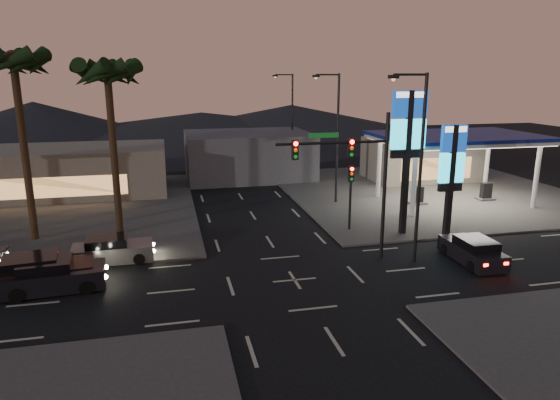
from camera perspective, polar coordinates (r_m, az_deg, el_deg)
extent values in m
plane|color=black|center=(25.06, 1.68, -9.13)|extent=(140.00, 140.00, 0.00)
cube|color=#47443F|center=(45.15, 16.38, 0.96)|extent=(24.00, 24.00, 0.12)
cube|color=#47443F|center=(40.79, -26.91, -1.39)|extent=(24.00, 24.00, 0.12)
cylinder|color=silver|center=(36.28, 15.07, 1.88)|extent=(0.36, 0.36, 5.00)
cylinder|color=silver|center=(41.88, 27.27, 2.37)|extent=(0.36, 0.36, 5.00)
cylinder|color=silver|center=(41.57, 11.23, 3.61)|extent=(0.36, 0.36, 5.00)
cylinder|color=silver|center=(46.53, 22.58, 3.90)|extent=(0.36, 0.36, 5.00)
cube|color=silver|center=(40.92, 19.59, 6.73)|extent=(12.00, 8.00, 0.50)
cube|color=white|center=(40.95, 19.56, 6.31)|extent=(11.60, 7.60, 0.06)
cube|color=navy|center=(40.90, 19.61, 6.94)|extent=(12.20, 8.20, 0.25)
cube|color=black|center=(40.16, 15.46, 0.52)|extent=(0.80, 0.50, 1.40)
cube|color=black|center=(43.30, 22.48, 0.91)|extent=(0.80, 0.50, 1.40)
cube|color=#726B5B|center=(50.04, 15.77, 4.52)|extent=(10.00, 6.00, 4.00)
cube|color=black|center=(31.72, 14.22, 3.90)|extent=(0.35, 0.35, 9.00)
cube|color=navy|center=(31.31, 14.64, 10.58)|extent=(2.20, 0.30, 1.60)
cube|color=white|center=(31.28, 14.70, 11.58)|extent=(1.98, 0.32, 0.35)
cube|color=#19D5F4|center=(31.46, 14.43, 7.31)|extent=(2.20, 0.30, 1.80)
cube|color=black|center=(31.61, 14.30, 5.15)|extent=(2.09, 0.28, 0.50)
cube|color=black|center=(32.27, 18.88, 1.93)|extent=(0.35, 0.35, 7.00)
cube|color=navy|center=(31.85, 19.26, 6.68)|extent=(1.60, 0.30, 1.60)
cube|color=white|center=(31.79, 19.34, 7.67)|extent=(1.44, 0.32, 0.35)
cube|color=#19D5F4|center=(32.11, 19.00, 3.50)|extent=(1.60, 0.30, 1.80)
cube|color=black|center=(32.34, 18.84, 1.41)|extent=(1.52, 0.28, 0.50)
cylinder|color=black|center=(27.43, 11.86, 1.42)|extent=(0.20, 0.20, 8.00)
cylinder|color=black|center=(25.89, 6.05, 6.52)|extent=(6.00, 0.14, 0.14)
cube|color=#0C3F14|center=(25.68, 5.01, 7.38)|extent=(1.60, 0.05, 0.25)
cube|color=black|center=(26.27, 8.11, 5.90)|extent=(0.32, 0.25, 1.00)
sphere|color=#FF0C07|center=(26.09, 8.26, 6.57)|extent=(0.22, 0.22, 0.22)
sphere|color=orange|center=(26.13, 8.23, 5.86)|extent=(0.20, 0.20, 0.20)
sphere|color=#0CB226|center=(26.18, 8.20, 5.14)|extent=(0.20, 0.20, 0.20)
cube|color=black|center=(25.36, 1.74, 5.75)|extent=(0.32, 0.25, 1.00)
sphere|color=#FF0C07|center=(25.17, 1.83, 6.44)|extent=(0.22, 0.22, 0.22)
sphere|color=orange|center=(25.21, 1.82, 5.70)|extent=(0.20, 0.20, 0.20)
sphere|color=#0CB226|center=(25.26, 1.82, 4.96)|extent=(0.20, 0.20, 0.20)
cylinder|color=black|center=(32.37, 8.02, -0.13)|extent=(0.16, 0.16, 4.00)
cube|color=black|center=(31.98, 8.13, 3.00)|extent=(0.32, 0.25, 1.00)
sphere|color=#FF0C07|center=(31.78, 8.25, 3.53)|extent=(0.22, 0.22, 0.22)
sphere|color=orange|center=(31.84, 8.22, 2.95)|extent=(0.20, 0.20, 0.20)
sphere|color=#0CB226|center=(31.91, 8.20, 2.37)|extent=(0.20, 0.20, 0.20)
cylinder|color=black|center=(27.03, 15.74, 3.16)|extent=(0.18, 0.18, 10.00)
cylinder|color=black|center=(26.16, 14.69, 13.70)|extent=(1.80, 0.12, 0.12)
cube|color=black|center=(25.76, 12.85, 13.58)|extent=(0.50, 0.25, 0.18)
sphere|color=#FFCC8C|center=(25.76, 12.83, 13.31)|extent=(0.20, 0.20, 0.20)
cylinder|color=black|center=(38.79, 6.57, 6.79)|extent=(0.18, 0.18, 10.00)
cylinder|color=black|center=(38.19, 5.47, 14.07)|extent=(1.80, 0.12, 0.12)
cube|color=black|center=(37.92, 4.14, 13.95)|extent=(0.50, 0.25, 0.18)
sphere|color=#FFCC8C|center=(37.92, 4.13, 13.77)|extent=(0.20, 0.20, 0.20)
cylinder|color=black|center=(52.12, 1.41, 8.73)|extent=(0.18, 0.18, 10.00)
cylinder|color=black|center=(51.67, 0.45, 14.13)|extent=(1.80, 0.12, 0.12)
cube|color=black|center=(51.47, -0.56, 14.02)|extent=(0.50, 0.25, 0.18)
sphere|color=#FFCC8C|center=(51.47, -0.56, 13.89)|extent=(0.20, 0.20, 0.20)
cylinder|color=black|center=(32.28, -18.45, 4.86)|extent=(0.44, 0.44, 10.20)
sphere|color=black|center=(31.92, -19.17, 13.92)|extent=(0.90, 0.90, 0.90)
cone|color=black|center=(31.82, -16.74, 13.56)|extent=(0.90, 2.74, 1.91)
cone|color=black|center=(32.76, -17.33, 13.52)|extent=(2.57, 2.57, 1.91)
cone|color=black|center=(33.21, -18.90, 13.40)|extent=(2.74, 0.90, 1.91)
cone|color=black|center=(32.93, -20.60, 13.27)|extent=(2.57, 2.57, 1.91)
cone|color=black|center=(32.07, -21.50, 13.19)|extent=(0.90, 2.74, 1.91)
cone|color=black|center=(31.11, -21.03, 13.23)|extent=(2.57, 2.57, 1.91)
cone|color=black|center=(30.63, -19.37, 13.37)|extent=(2.74, 0.90, 1.91)
cone|color=black|center=(30.92, -17.56, 13.50)|extent=(2.57, 2.57, 1.91)
cylinder|color=black|center=(33.10, -27.15, 4.77)|extent=(0.44, 0.44, 10.80)
sphere|color=black|center=(32.80, -28.23, 14.10)|extent=(0.90, 0.90, 0.90)
cone|color=black|center=(32.50, -25.90, 13.83)|extent=(0.90, 2.74, 1.91)
cone|color=black|center=(33.48, -26.21, 13.77)|extent=(2.57, 2.57, 1.91)
cone|color=black|center=(34.06, -27.61, 13.60)|extent=(2.74, 0.90, 1.91)
cone|color=black|center=(33.92, -29.31, 13.41)|extent=(2.57, 2.57, 1.91)
cone|color=black|center=(31.54, -28.77, 13.55)|extent=(2.74, 0.90, 1.91)
cone|color=black|center=(31.68, -26.95, 13.75)|extent=(2.57, 2.57, 1.91)
cube|color=#726B5B|center=(45.69, -23.03, 3.04)|extent=(16.00, 8.00, 4.00)
cube|color=#4C4C51|center=(49.50, -3.67, 5.15)|extent=(12.00, 9.00, 4.40)
cone|color=black|center=(84.74, -26.23, 8.02)|extent=(40.00, 40.00, 6.00)
cone|color=black|center=(85.19, 1.29, 9.14)|extent=(50.00, 50.00, 5.00)
cone|color=black|center=(82.85, -8.93, 8.49)|extent=(60.00, 60.00, 4.00)
cube|color=black|center=(25.98, -24.40, -8.22)|extent=(4.72, 2.28, 0.94)
cube|color=black|center=(25.81, -25.23, -6.97)|extent=(2.42, 1.94, 0.68)
cylinder|color=black|center=(26.73, -21.01, -7.82)|extent=(0.68, 0.30, 0.67)
cylinder|color=black|center=(25.09, -21.23, -9.28)|extent=(0.68, 0.30, 0.67)
cylinder|color=black|center=(27.12, -27.22, -8.16)|extent=(0.68, 0.30, 0.67)
cylinder|color=black|center=(25.51, -27.86, -9.61)|extent=(0.68, 0.30, 0.67)
sphere|color=#FFF2BF|center=(26.32, -19.28, -7.27)|extent=(0.23, 0.23, 0.23)
sphere|color=#FFF2BF|center=(25.16, -19.35, -8.28)|extent=(0.23, 0.23, 0.23)
cube|color=#FF140A|center=(26.92, -29.16, -7.65)|extent=(0.10, 0.27, 0.15)
cube|color=black|center=(26.59, -25.75, -7.80)|extent=(5.02, 2.57, 0.99)
cube|color=black|center=(26.41, -26.61, -6.52)|extent=(2.61, 2.13, 0.71)
cylinder|color=black|center=(27.40, -22.30, -7.37)|extent=(0.73, 0.34, 0.70)
cylinder|color=black|center=(25.66, -22.46, -8.83)|extent=(0.73, 0.34, 0.70)
cylinder|color=black|center=(27.77, -28.67, -7.79)|extent=(0.73, 0.34, 0.70)
cylinder|color=black|center=(26.06, -29.27, -9.26)|extent=(0.73, 0.34, 0.70)
sphere|color=#FFF2BF|center=(26.98, -20.52, -6.78)|extent=(0.24, 0.24, 0.24)
sphere|color=#FFF2BF|center=(25.75, -20.54, -7.78)|extent=(0.24, 0.24, 0.24)
cube|color=#5A5A5C|center=(28.71, -18.52, -5.67)|extent=(4.30, 1.95, 0.86)
cube|color=black|center=(28.55, -19.19, -4.62)|extent=(2.18, 1.72, 0.62)
cylinder|color=black|center=(29.50, -15.80, -5.40)|extent=(0.62, 0.26, 0.61)
cylinder|color=black|center=(27.96, -15.80, -6.48)|extent=(0.62, 0.26, 0.61)
cylinder|color=black|center=(29.67, -21.02, -5.70)|extent=(0.62, 0.26, 0.61)
cylinder|color=black|center=(28.15, -21.31, -6.80)|extent=(0.62, 0.26, 0.61)
sphere|color=#FFF2BF|center=(29.17, -14.33, -4.92)|extent=(0.21, 0.21, 0.21)
sphere|color=#FFF2BF|center=(28.08, -14.27, -5.66)|extent=(0.21, 0.21, 0.21)
cube|color=#FF140A|center=(29.43, -22.61, -5.26)|extent=(0.09, 0.24, 0.13)
cube|color=#FF140A|center=(28.35, -22.88, -6.02)|extent=(0.09, 0.24, 0.13)
sphere|color=#FFF2BF|center=(30.46, -28.70, -5.45)|extent=(0.21, 0.21, 0.21)
cube|color=black|center=(29.09, 21.08, -5.64)|extent=(1.87, 4.24, 0.86)
cube|color=black|center=(28.69, 21.49, -4.75)|extent=(1.67, 2.14, 0.62)
cylinder|color=black|center=(29.82, 18.36, -5.38)|extent=(0.24, 0.62, 0.61)
cylinder|color=black|center=(30.64, 21.00, -5.08)|extent=(0.24, 0.62, 0.61)
cylinder|color=black|center=(27.69, 21.09, -7.12)|extent=(0.24, 0.62, 0.61)
cylinder|color=black|center=(28.58, 23.86, -6.74)|extent=(0.24, 0.62, 0.61)
cube|color=#FF140A|center=(27.10, 22.45, -6.89)|extent=(0.24, 0.08, 0.13)
cube|color=#FF140A|center=(27.75, 24.43, -6.62)|extent=(0.24, 0.08, 0.13)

